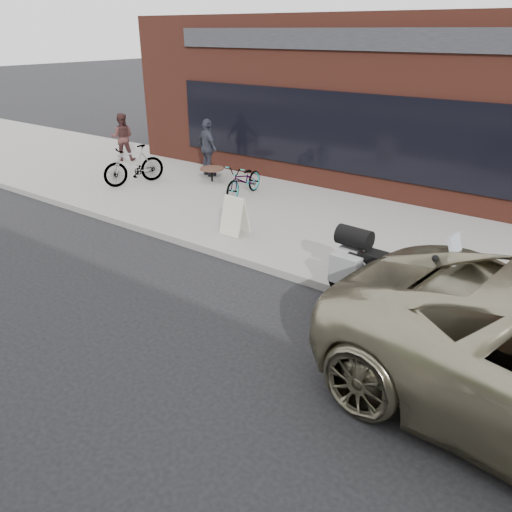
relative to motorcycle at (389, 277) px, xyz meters
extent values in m
plane|color=black|center=(-1.83, -3.88, -0.68)|extent=(120.00, 120.00, 0.00)
cube|color=gray|center=(-1.83, 3.12, -0.61)|extent=(44.00, 6.00, 0.15)
cube|color=#5F2A1E|center=(-3.83, 10.12, 1.57)|extent=(14.00, 10.00, 4.50)
cube|color=black|center=(-3.83, 5.09, 1.02)|extent=(10.00, 0.08, 2.00)
cube|color=#26262B|center=(-3.83, 5.09, 3.22)|extent=(10.00, 0.08, 0.50)
torus|color=black|center=(-0.69, 0.07, -0.30)|extent=(0.78, 0.17, 0.77)
torus|color=black|center=(1.03, -0.04, -0.30)|extent=(0.78, 0.17, 0.77)
cube|color=#B7B7BC|center=(0.11, 0.02, -0.20)|extent=(0.65, 0.38, 0.44)
cube|color=black|center=(0.45, 0.00, 0.26)|extent=(0.60, 0.40, 0.30)
cube|color=black|center=(-0.12, 0.03, 0.24)|extent=(0.65, 0.36, 0.14)
cube|color=black|center=(-0.52, 0.06, 0.15)|extent=(0.36, 0.27, 0.16)
cube|color=black|center=(0.80, -0.02, 0.41)|extent=(0.22, 0.29, 0.25)
cube|color=silver|center=(0.88, -0.03, 0.70)|extent=(0.18, 0.35, 0.39)
cylinder|color=black|center=(0.72, -0.02, 0.49)|extent=(0.08, 0.81, 0.03)
cube|color=#B7B7BC|center=(-0.66, 0.07, 0.31)|extent=(0.34, 0.36, 0.03)
cube|color=gray|center=(-0.63, -0.24, 0.03)|extent=(0.49, 0.24, 0.46)
cylinder|color=black|center=(-0.66, 0.07, 0.47)|extent=(0.57, 0.35, 0.32)
cylinder|color=#B7B7BC|center=(-0.34, 0.23, -0.28)|extent=(0.64, 0.13, 0.22)
imported|color=gray|center=(-5.26, 3.25, -0.11)|extent=(0.72, 1.65, 0.84)
imported|color=gray|center=(-8.42, 2.34, 0.00)|extent=(1.01, 1.84, 1.07)
cube|color=beige|center=(-3.84, 0.95, -0.13)|extent=(0.51, 0.26, 0.81)
cube|color=beige|center=(-3.84, 1.16, -0.13)|extent=(0.51, 0.26, 0.81)
cylinder|color=black|center=(-6.83, 3.79, -0.36)|extent=(0.06, 0.06, 0.35)
cylinder|color=#503225|center=(-6.83, 3.79, -0.16)|extent=(0.68, 0.68, 0.04)
imported|color=#492827|center=(-10.85, 4.01, 0.23)|extent=(0.94, 0.92, 1.52)
imported|color=#333541|center=(-7.33, 4.22, 0.29)|extent=(1.05, 0.72, 1.65)
camera|label=1|loc=(2.35, -6.67, 3.43)|focal=35.00mm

